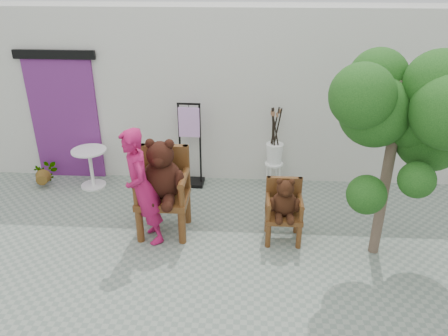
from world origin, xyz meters
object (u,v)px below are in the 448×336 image
chair_small (284,204)px  person (142,188)px  cafe_table (91,164)px  stool_bucket (274,153)px  tree (409,112)px  display_stand (190,154)px  chair_big (162,180)px

chair_small → person: 1.98m
cafe_table → person: bearing=-50.4°
stool_bucket → tree: tree is taller
chair_small → tree: size_ratio=0.35×
display_stand → stool_bucket: size_ratio=1.04×
person → cafe_table: size_ratio=2.42×
cafe_table → stool_bucket: 3.22m
chair_small → person: person is taller
stool_bucket → tree: bearing=-53.9°
chair_small → person: size_ratio=0.57×
stool_bucket → chair_big: bearing=-137.6°
cafe_table → chair_small: bearing=-23.7°
stool_bucket → display_stand: bearing=-179.9°
person → cafe_table: 2.11m
display_stand → tree: bearing=-31.7°
chair_big → person: 0.35m
tree → stool_bucket: bearing=126.1°
chair_big → person: (-0.22, -0.27, 0.01)m
chair_big → chair_small: (1.73, -0.11, -0.27)m
cafe_table → stool_bucket: stool_bucket is taller
chair_small → tree: bearing=-13.2°
chair_big → person: person is taller
person → tree: tree is taller
chair_big → stool_bucket: size_ratio=1.01×
cafe_table → display_stand: 1.76m
chair_big → display_stand: display_stand is taller
stool_bucket → tree: (1.42, -1.95, 1.40)m
chair_small → cafe_table: bearing=156.3°
person → stool_bucket: bearing=109.5°
person → display_stand: bearing=142.8°
chair_small → display_stand: size_ratio=0.65×
cafe_table → display_stand: bearing=6.2°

